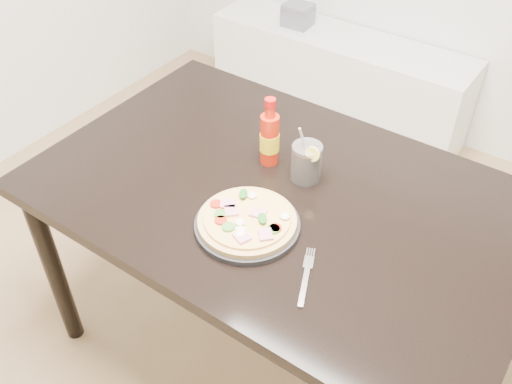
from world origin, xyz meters
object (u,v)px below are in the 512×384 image
Objects in this scene: dining_table at (280,212)px; hot_sauce_bottle at (270,138)px; media_console at (337,80)px; plate at (247,225)px; cola_cup at (306,163)px; pizza at (247,220)px; fork at (306,275)px.

hot_sauce_bottle is (-0.10, 0.09, 0.17)m from dining_table.
dining_table is at bearing -68.66° from media_console.
plate is 1.77m from media_console.
plate is at bearing -93.96° from cola_cup.
pizza is 0.30m from hot_sauce_bottle.
media_console is (-0.58, 1.33, -0.55)m from cola_cup.
pizza is 1.19× the size of hot_sauce_bottle.
hot_sauce_bottle reaches higher than dining_table.
fork reaches higher than dining_table.
cola_cup reaches higher than fork.
dining_table is 0.22m from hot_sauce_bottle.
media_console is (-0.56, 1.42, -0.42)m from dining_table.
dining_table is 5.38× the size of pizza.
media_console is at bearing 109.51° from plate.
dining_table is at bearing 93.22° from plate.
cola_cup is 1.56m from media_console.
cola_cup is at bearing -1.29° from hot_sauce_bottle.
media_console is (-0.46, 1.33, -0.59)m from hot_sauce_bottle.
dining_table is 7.96× the size of cola_cup.
plate is (0.01, -0.17, 0.09)m from dining_table.
cola_cup is at bearing -66.35° from media_console.
pizza reaches higher than dining_table.
fork is 0.13× the size of media_console.
plate reaches higher than dining_table.
dining_table is at bearing 93.22° from pizza.
media_console is at bearing 92.06° from fork.
fork is at bearing -44.47° from hot_sauce_bottle.
dining_table is at bearing -42.46° from hot_sauce_bottle.
fork is (0.22, -0.23, 0.09)m from dining_table.
fork is at bearing -64.71° from media_console.
fork is at bearing -13.52° from pizza.
pizza is 1.78m from media_console.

